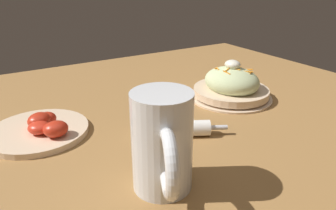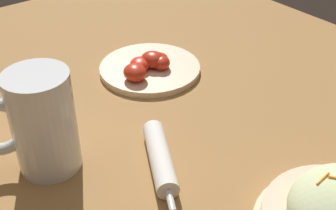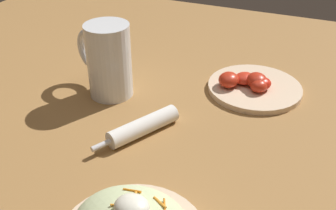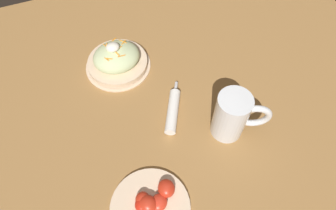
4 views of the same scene
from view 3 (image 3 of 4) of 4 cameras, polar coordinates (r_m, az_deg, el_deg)
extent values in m
plane|color=#9E703D|center=(0.78, -7.58, -1.58)|extent=(1.43, 1.43, 0.00)
cylinder|color=orange|center=(0.49, -0.51, -14.43)|extent=(0.01, 0.02, 0.01)
cylinder|color=orange|center=(0.49, -4.80, -13.59)|extent=(0.02, 0.03, 0.01)
cylinder|color=orange|center=(0.50, -5.21, -12.22)|extent=(0.02, 0.00, 0.01)
cylinder|color=orange|center=(0.49, -1.19, -13.93)|extent=(0.02, 0.01, 0.00)
cylinder|color=orange|center=(0.48, -7.23, -14.16)|extent=(0.02, 0.01, 0.00)
ellipsoid|color=white|center=(0.47, -5.28, -14.52)|extent=(0.04, 0.04, 0.02)
cylinder|color=white|center=(0.82, -8.51, 6.36)|extent=(0.09, 0.09, 0.15)
cylinder|color=#B76B14|center=(0.83, -8.33, 4.30)|extent=(0.08, 0.08, 0.09)
cylinder|color=white|center=(0.81, -8.59, 7.29)|extent=(0.08, 0.08, 0.01)
torus|color=white|center=(0.86, -11.03, 7.79)|extent=(0.09, 0.05, 0.09)
cylinder|color=white|center=(0.72, -3.57, -3.06)|extent=(0.10, 0.14, 0.03)
cylinder|color=silver|center=(0.68, -9.68, -5.78)|extent=(0.03, 0.04, 0.01)
cylinder|color=beige|center=(0.87, 12.41, 2.45)|extent=(0.20, 0.20, 0.01)
ellipsoid|color=red|center=(0.85, 13.31, 3.06)|extent=(0.06, 0.06, 0.03)
ellipsoid|color=red|center=(0.86, 12.73, 3.49)|extent=(0.06, 0.06, 0.03)
ellipsoid|color=red|center=(0.87, 11.06, 3.81)|extent=(0.06, 0.06, 0.02)
ellipsoid|color=red|center=(0.84, 13.03, 2.71)|extent=(0.05, 0.05, 0.03)
ellipsoid|color=red|center=(0.85, 8.78, 3.65)|extent=(0.05, 0.05, 0.03)
camera|label=1|loc=(1.12, -20.94, 24.28)|focal=33.84mm
camera|label=2|loc=(0.58, -60.09, 19.55)|focal=47.42mm
camera|label=4|loc=(0.99, 25.61, 49.78)|focal=31.49mm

